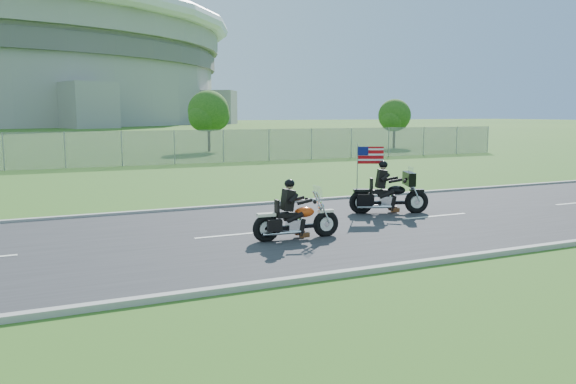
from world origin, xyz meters
name	(u,v)px	position (x,y,z in m)	size (l,w,h in m)	color
ground	(311,229)	(0.00, 0.00, 0.00)	(420.00, 420.00, 0.00)	#2B5B1C
road	(311,229)	(0.00, 0.00, 0.02)	(120.00, 8.00, 0.04)	#28282B
curb_north	(255,204)	(0.00, 4.05, 0.05)	(120.00, 0.18, 0.12)	#9E9B93
curb_south	(404,266)	(0.00, -4.05, 0.05)	(120.00, 0.18, 0.12)	#9E9B93
fence	(65,150)	(-5.00, 20.00, 1.00)	(60.00, 0.03, 2.00)	gray
tree_fence_near	(209,113)	(6.04, 30.04, 2.97)	(3.52, 3.28, 4.75)	#382316
tree_fence_far	(395,117)	(22.04, 28.03, 2.64)	(3.08, 2.87, 4.20)	#382316
motorcycle_lead	(295,221)	(-0.92, -1.00, 0.47)	(2.20, 0.58, 1.48)	black
motorcycle_follow	(389,196)	(3.08, 1.00, 0.55)	(2.29, 1.22, 2.00)	black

